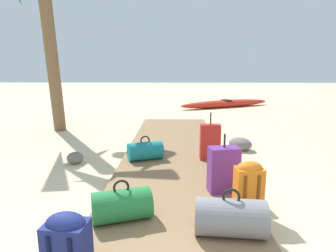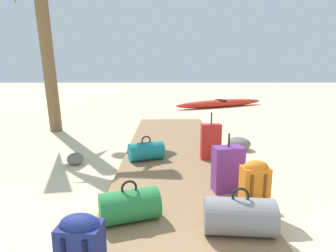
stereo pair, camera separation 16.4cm
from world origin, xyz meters
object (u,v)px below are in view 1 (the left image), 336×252
Objects in this scene: suitcase_purple at (223,170)px; duffel_bag_grey at (230,217)px; backpack_orange at (249,185)px; duffel_bag_green at (122,205)px; suitcase_red at (210,142)px; backpack_navy at (67,244)px; duffel_bag_teal at (145,151)px; kayak at (226,104)px.

duffel_bag_grey is at bearing -95.78° from suitcase_purple.
suitcase_purple is 0.52m from backpack_orange.
suitcase_purple reaches higher than duffel_bag_green.
backpack_navy is (-1.38, -2.82, -0.04)m from suitcase_red.
backpack_navy is 0.91× the size of backpack_orange.
duffel_bag_grey reaches higher than duffel_bag_teal.
duffel_bag_green is at bearing 72.97° from backpack_navy.
duffel_bag_green is 0.89× the size of suitcase_purple.
backpack_orange is (0.18, -0.49, 0.00)m from suitcase_purple.
suitcase_red is 1.79m from backpack_orange.
duffel_bag_green is at bearing -91.18° from duffel_bag_teal.
duffel_bag_teal is 7.89m from kayak.
kayak is at bearing 70.07° from duffel_bag_teal.
duffel_bag_grey is at bearing -99.95° from kayak.
backpack_navy reaches higher than kayak.
backpack_navy reaches higher than duffel_bag_teal.
kayak is (1.59, 8.67, -0.21)m from suitcase_purple.
duffel_bag_grey reaches higher than kayak.
duffel_bag_teal is 1.17× the size of backpack_orange.
suitcase_purple reaches higher than backpack_navy.
backpack_navy is at bearing -95.93° from duffel_bag_teal.
suitcase_red reaches higher than kayak.
kayak is at bearing 73.78° from duffel_bag_green.
suitcase_red is 1.29m from suitcase_purple.
suitcase_purple is 0.18× the size of kayak.
duffel_bag_green is 1.02× the size of duffel_bag_teal.
kayak is (2.98, 10.20, -0.19)m from backpack_navy.
suitcase_purple reaches higher than duffel_bag_grey.
suitcase_red is 1.10m from duffel_bag_teal.
duffel_bag_grey is at bearing -120.93° from backpack_orange.
duffel_bag_teal is 1.27× the size of backpack_navy.
duffel_bag_grey is (-0.09, -2.25, -0.13)m from suitcase_red.
suitcase_purple is at bearing 32.26° from duffel_bag_green.
duffel_bag_grey is (1.04, -0.24, 0.01)m from duffel_bag_green.
suitcase_red reaches higher than backpack_navy.
suitcase_purple reaches higher than backpack_orange.
backpack_orange is at bearing -69.33° from suitcase_purple.
suitcase_red is 1.22× the size of duffel_bag_green.
backpack_navy is (-0.29, -2.77, 0.11)m from duffel_bag_teal.
suitcase_purple is at bearing -89.69° from suitcase_red.
duffel_bag_green is at bearing 166.94° from duffel_bag_grey.
suitcase_purple is 8.81m from kayak.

